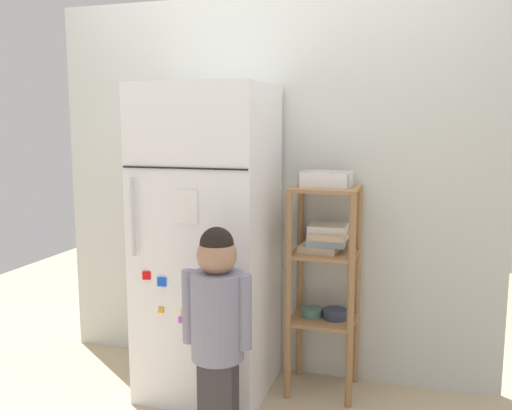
% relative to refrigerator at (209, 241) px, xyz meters
% --- Properties ---
extents(ground_plane, '(6.00, 6.00, 0.00)m').
position_rel_refrigerator_xyz_m(ground_plane, '(0.23, -0.02, -0.81)').
color(ground_plane, tan).
extents(kitchen_wall_back, '(2.56, 0.03, 2.12)m').
position_rel_refrigerator_xyz_m(kitchen_wall_back, '(0.23, 0.33, 0.25)').
color(kitchen_wall_back, silver).
rests_on(kitchen_wall_back, ground).
extents(refrigerator, '(0.64, 0.64, 1.62)m').
position_rel_refrigerator_xyz_m(refrigerator, '(0.00, 0.00, 0.00)').
color(refrigerator, white).
rests_on(refrigerator, ground).
extents(child_standing, '(0.32, 0.24, 0.99)m').
position_rel_refrigerator_xyz_m(child_standing, '(0.23, -0.49, -0.21)').
color(child_standing, '#3A3538').
rests_on(child_standing, ground).
extents(pantry_shelf_unit, '(0.36, 0.32, 1.11)m').
position_rel_refrigerator_xyz_m(pantry_shelf_unit, '(0.60, 0.14, -0.13)').
color(pantry_shelf_unit, '#9E7247').
rests_on(pantry_shelf_unit, ground).
extents(fruit_bin, '(0.25, 0.20, 0.08)m').
position_rel_refrigerator_xyz_m(fruit_bin, '(0.61, 0.15, 0.32)').
color(fruit_bin, white).
rests_on(fruit_bin, pantry_shelf_unit).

